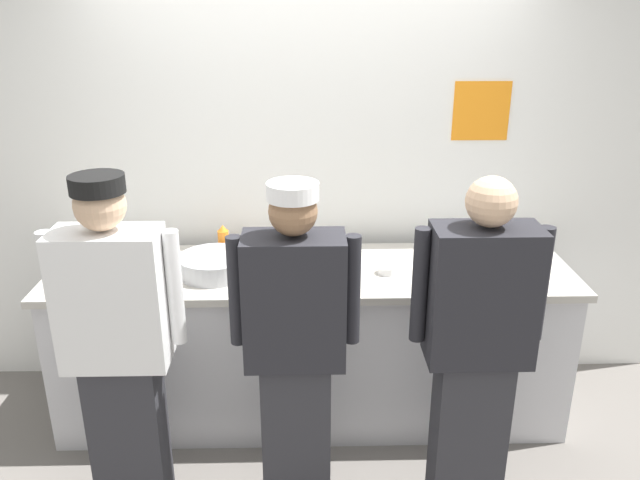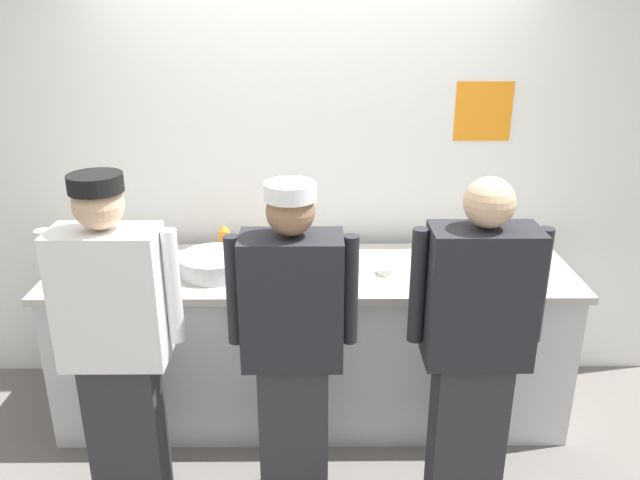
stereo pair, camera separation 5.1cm
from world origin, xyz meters
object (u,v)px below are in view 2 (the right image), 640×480
Objects in this scene: chef_near_left at (116,341)px; chefs_knife at (328,263)px; ramekin_yellow_sauce at (387,270)px; plate_stack_front at (156,272)px; deli_cup at (153,248)px; ramekin_orange_sauce at (126,254)px; chef_far_right at (475,345)px; mixing_bowl_steel at (215,264)px; chef_center at (293,343)px; squeeze_bottle_primary at (224,241)px; sheet_tray at (485,263)px.

chef_near_left is 1.23m from chefs_knife.
chefs_knife is at bearing 156.14° from ramekin_yellow_sauce.
chefs_knife is at bearing 12.06° from plate_stack_front.
ramekin_yellow_sauce is at bearing -23.86° from chefs_knife.
deli_cup is at bearing 173.13° from chefs_knife.
chef_far_right is at bearing -26.35° from ramekin_orange_sauce.
ramekin_orange_sauce is 1.15m from chefs_knife.
plate_stack_front is 1.84× the size of ramekin_orange_sauce.
mixing_bowl_steel reaches higher than ramekin_orange_sauce.
chefs_knife is at bearing 77.00° from chef_center.
chef_far_right reaches higher than chef_center.
ramekin_yellow_sauce is at bearing 116.60° from chef_far_right.
ramekin_yellow_sauce is at bearing 26.74° from chef_near_left.
chefs_knife is (0.61, 0.12, -0.05)m from mixing_bowl_steel.
plate_stack_front is 0.45m from squeeze_bottle_primary.
mixing_bowl_steel is at bearing 124.70° from chef_center.
chefs_knife is at bearing -6.87° from deli_cup.
ramekin_yellow_sauce is (0.92, -0.02, -0.03)m from mixing_bowl_steel.
sheet_tray reaches higher than chefs_knife.
deli_cup is at bearing 105.99° from plate_stack_front.
chef_center is 8.20× the size of plate_stack_front.
mixing_bowl_steel is at bearing -95.23° from squeeze_bottle_primary.
ramekin_orange_sauce reaches higher than sheet_tray.
chef_center is 8.34× the size of squeeze_bottle_primary.
plate_stack_front is 0.71× the size of chefs_knife.
chef_near_left is 4.32× the size of mixing_bowl_steel.
mixing_bowl_steel is (-0.44, 0.63, 0.12)m from chef_center.
sheet_tray is at bearing -5.78° from squeeze_bottle_primary.
plate_stack_front is 1.22m from ramekin_yellow_sauce.
deli_cup is (0.15, 0.03, 0.03)m from ramekin_orange_sauce.
ramekin_yellow_sauce is (1.22, 0.06, -0.02)m from plate_stack_front.
chef_far_right is 1.66m from plate_stack_front.
squeeze_bottle_primary is (0.37, 0.90, 0.13)m from chef_near_left.
plate_stack_front is 0.51× the size of mixing_bowl_steel.
chefs_knife is at bearing 178.29° from sheet_tray.
plate_stack_front reaches higher than sheet_tray.
chef_far_right is 4.28× the size of mixing_bowl_steel.
chef_near_left is 0.75m from mixing_bowl_steel.
chef_far_right is 1.42m from mixing_bowl_steel.
ramekin_orange_sauce reaches higher than ramekin_yellow_sauce.
plate_stack_front is at bearing -50.47° from ramekin_orange_sauce.
chef_near_left is at bearing 179.44° from chef_far_right.
ramekin_orange_sauce is (-0.56, -0.03, -0.06)m from squeeze_bottle_primary.
squeeze_bottle_primary is (0.32, 0.32, 0.05)m from plate_stack_front.
chef_near_left is at bearing -178.34° from chef_center.
ramekin_orange_sauce is at bearing 158.25° from mixing_bowl_steel.
plate_stack_front is at bearing 85.48° from chef_near_left.
squeeze_bottle_primary reaches higher than mixing_bowl_steel.
ramekin_yellow_sauce is (-0.56, -0.11, 0.01)m from sheet_tray.
mixing_bowl_steel is 0.79× the size of sheet_tray.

